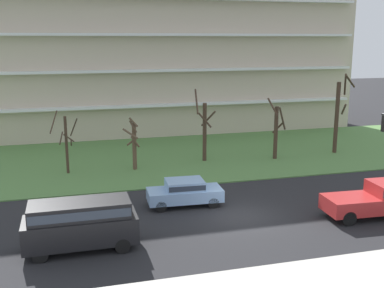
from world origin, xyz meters
TOP-DOWN VIEW (x-y plane):
  - ground at (0.00, 0.00)m, footprint 160.00×160.00m
  - sidewalk_curb_near at (0.00, -8.00)m, footprint 80.00×4.00m
  - grass_lawn_strip at (0.00, 14.00)m, footprint 80.00×16.00m
  - apartment_building at (0.00, 27.65)m, footprint 42.38×12.25m
  - tree_far_left at (-9.24, 11.19)m, footprint 2.00×1.70m
  - tree_left at (-4.36, 10.86)m, footprint 1.27×1.48m
  - tree_center at (1.44, 12.00)m, footprint 1.76×1.64m
  - tree_right at (7.25, 11.05)m, footprint 1.60×1.53m
  - tree_far_right at (13.21, 11.60)m, footprint 1.72×1.82m
  - sedan_blue_near_left at (-2.61, 2.50)m, footprint 4.49×2.03m
  - van_black_center_left at (-8.77, -2.00)m, footprint 5.21×2.02m
  - pickup_red_center_right at (7.18, -2.01)m, footprint 5.50×2.28m

SIDE VIEW (x-z plane):
  - ground at x=0.00m, z-range 0.00..0.00m
  - grass_lawn_strip at x=0.00m, z-range 0.00..0.08m
  - sidewalk_curb_near at x=0.00m, z-range 0.00..0.15m
  - sedan_blue_near_left at x=-2.61m, z-range 0.09..1.66m
  - pickup_red_center_right at x=7.18m, z-range 0.04..1.99m
  - van_black_center_left at x=-8.77m, z-range 0.22..2.58m
  - tree_left at x=-4.36m, z-range -0.01..4.09m
  - tree_far_left at x=-9.24m, z-range 0.12..4.70m
  - tree_right at x=7.25m, z-range -0.10..4.99m
  - tree_center at x=1.44m, z-range -0.22..5.59m
  - tree_far_right at x=13.21m, z-range 0.01..6.92m
  - apartment_building at x=0.00m, z-range 0.00..20.16m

